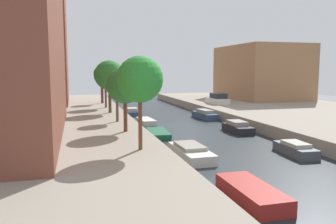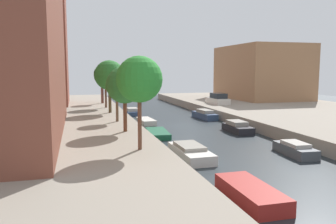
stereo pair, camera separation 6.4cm
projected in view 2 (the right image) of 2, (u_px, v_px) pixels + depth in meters
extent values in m
plane|color=#232B30|center=(184.00, 126.00, 32.98)|extent=(84.00, 84.00, 0.00)
cube|color=gray|center=(17.00, 128.00, 29.05)|extent=(20.00, 64.00, 1.00)
cube|color=gray|center=(316.00, 116.00, 36.78)|extent=(20.00, 64.00, 1.00)
cube|color=#9E704C|center=(261.00, 72.00, 53.22)|extent=(10.00, 14.21, 8.15)
cylinder|color=brown|center=(140.00, 123.00, 18.88)|extent=(0.22, 0.22, 3.02)
sphere|color=#2A8C30|center=(139.00, 79.00, 18.59)|extent=(2.56, 2.56, 2.56)
cylinder|color=brown|center=(125.00, 115.00, 24.53)|extent=(0.28, 0.28, 2.43)
sphere|color=#2A7532|center=(125.00, 85.00, 24.27)|extent=(2.66, 2.66, 2.66)
cylinder|color=brown|center=(117.00, 108.00, 29.31)|extent=(0.23, 0.23, 2.42)
sphere|color=#2B802B|center=(117.00, 86.00, 29.08)|extent=(1.94, 1.94, 1.94)
cylinder|color=#4E3D25|center=(110.00, 99.00, 35.46)|extent=(0.31, 0.31, 2.81)
sphere|color=#2B762E|center=(109.00, 75.00, 35.15)|extent=(3.08, 3.08, 3.08)
cylinder|color=brown|center=(106.00, 95.00, 40.27)|extent=(0.25, 0.25, 2.87)
sphere|color=#306937|center=(105.00, 75.00, 39.98)|extent=(2.69, 2.69, 2.69)
cylinder|color=brown|center=(102.00, 91.00, 45.61)|extent=(0.36, 0.36, 3.18)
sphere|color=#297538|center=(102.00, 74.00, 45.33)|extent=(2.15, 2.15, 2.15)
cube|color=beige|center=(218.00, 101.00, 45.02)|extent=(1.77, 4.25, 0.75)
cube|color=#1E2328|center=(219.00, 96.00, 44.63)|extent=(1.56, 2.34, 0.67)
cube|color=maroon|center=(251.00, 193.00, 14.16)|extent=(1.58, 3.93, 0.65)
cube|color=beige|center=(191.00, 153.00, 21.08)|extent=(1.73, 4.54, 0.60)
cube|color=gray|center=(189.00, 146.00, 21.25)|extent=(1.45, 2.51, 0.21)
cube|color=#195638|center=(158.00, 133.00, 28.12)|extent=(1.87, 4.05, 0.44)
cube|color=beige|center=(146.00, 121.00, 34.59)|extent=(1.51, 3.57, 0.50)
cube|color=#33476B|center=(132.00, 113.00, 41.58)|extent=(1.56, 3.38, 0.49)
cube|color=#B2ADA3|center=(132.00, 109.00, 41.46)|extent=(1.27, 1.88, 0.36)
cube|color=#4C5156|center=(295.00, 150.00, 21.84)|extent=(1.52, 3.52, 0.62)
cube|color=#B2ADA3|center=(296.00, 144.00, 21.76)|extent=(1.23, 1.96, 0.23)
cube|color=#232328|center=(238.00, 129.00, 29.74)|extent=(1.53, 3.59, 0.63)
cube|color=gray|center=(237.00, 123.00, 29.84)|extent=(1.29, 1.98, 0.36)
cube|color=#33476B|center=(204.00, 116.00, 38.21)|extent=(1.60, 4.35, 0.67)
cube|color=gray|center=(205.00, 111.00, 38.04)|extent=(1.28, 2.42, 0.36)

